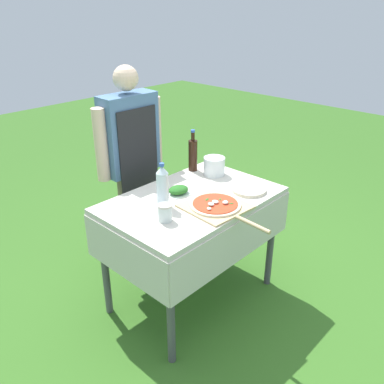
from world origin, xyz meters
TOP-DOWN VIEW (x-y plane):
  - ground_plane at (0.00, 0.00)m, footprint 12.00×12.00m
  - prep_table at (0.00, 0.00)m, footprint 1.13×0.74m
  - person_cook at (0.05, 0.66)m, footprint 0.57×0.20m
  - pizza_on_peel at (-0.00, -0.20)m, footprint 0.37×0.60m
  - oil_bottle at (0.34, 0.31)m, footprint 0.06×0.06m
  - water_bottle at (-0.20, 0.05)m, footprint 0.07×0.07m
  - herb_container at (-0.02, 0.10)m, footprint 0.18×0.16m
  - mixing_tub at (0.38, 0.14)m, footprint 0.15×0.15m
  - plate_stack at (0.33, -0.20)m, footprint 0.23×0.23m
  - sauce_jar at (-0.32, -0.09)m, footprint 0.08×0.08m

SIDE VIEW (x-z plane):
  - ground_plane at x=0.00m, z-range 0.00..0.00m
  - prep_table at x=0.00m, z-range 0.29..1.07m
  - plate_stack at x=0.33m, z-range 0.79..0.81m
  - pizza_on_peel at x=0.00m, z-range 0.77..0.83m
  - herb_container at x=-0.02m, z-range 0.79..0.84m
  - sauce_jar at x=-0.32m, z-range 0.78..0.88m
  - mixing_tub at x=0.38m, z-range 0.79..0.91m
  - person_cook at x=0.05m, z-range 0.14..1.67m
  - oil_bottle at x=0.34m, z-range 0.76..1.06m
  - water_bottle at x=-0.20m, z-range 0.78..1.06m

